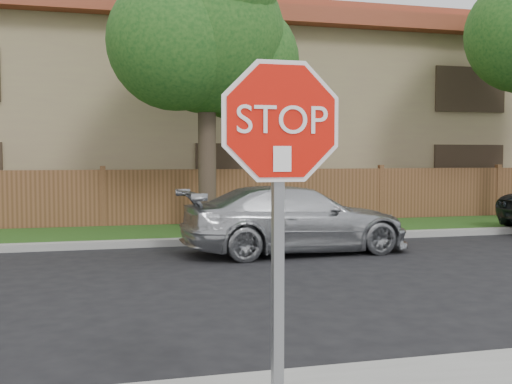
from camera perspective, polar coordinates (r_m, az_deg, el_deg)
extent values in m
cube|color=gray|center=(13.17, -14.33, -4.88)|extent=(70.00, 0.30, 0.15)
cube|color=#1E4714|center=(14.80, -14.32, -4.04)|extent=(70.00, 3.00, 0.12)
cube|color=brown|center=(16.32, -14.35, -0.74)|extent=(70.00, 0.12, 1.60)
cube|color=tan|center=(21.91, -14.41, 6.04)|extent=(34.00, 8.00, 6.00)
cube|color=brown|center=(22.30, -14.53, 14.40)|extent=(35.20, 9.20, 0.50)
cube|color=brown|center=(22.43, -14.56, 15.91)|extent=(33.00, 5.50, 0.70)
cylinder|color=#382B21|center=(14.79, -4.68, 3.43)|extent=(0.44, 0.44, 3.92)
sphere|color=#154516|center=(15.08, -4.73, 14.67)|extent=(3.80, 3.80, 3.80)
sphere|color=#154516|center=(15.44, -1.54, 12.30)|extent=(3.00, 3.00, 3.00)
sphere|color=#154516|center=(14.53, -7.67, 13.96)|extent=(3.20, 3.20, 3.20)
cube|color=gray|center=(3.66, 2.08, -7.53)|extent=(0.06, 0.06, 2.30)
cylinder|color=white|center=(3.54, 2.41, 6.74)|extent=(1.01, 0.02, 1.01)
cylinder|color=red|center=(3.53, 2.46, 6.75)|extent=(0.93, 0.02, 0.93)
cube|color=white|center=(3.51, 2.52, 3.17)|extent=(0.11, 0.00, 0.15)
imported|color=#AAADB1|center=(12.16, 3.82, -2.61)|extent=(4.77, 2.17, 1.35)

